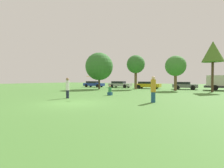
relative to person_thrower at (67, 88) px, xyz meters
The scene contains 13 objects.
ground_plane 3.42m from the person_thrower, 39.11° to the right, with size 120.00×120.00×0.00m, color #477A33.
person_thrower is the anchor object (origin of this frame).
person_catcher 7.39m from the person_thrower, ahead, with size 0.37×0.37×1.91m.
frisbee 2.19m from the person_thrower, 12.95° to the left, with size 0.27×0.27×0.04m.
bystander_sitting 4.68m from the person_thrower, 68.03° to the left, with size 0.43×0.36×1.05m.
tree_0 14.53m from the person_thrower, 113.69° to the left, with size 4.69×4.69×6.20m.
tree_1 16.28m from the person_thrower, 90.93° to the left, with size 3.05×3.05×5.74m.
tree_2 17.02m from the person_thrower, 68.37° to the left, with size 3.01×3.01×5.17m.
tree_3 19.04m from the person_thrower, 53.96° to the left, with size 2.69×2.69×6.64m.
parked_car_blue 22.03m from the person_thrower, 120.90° to the left, with size 4.66×1.95×1.27m.
parked_car_silver 20.04m from the person_thrower, 104.82° to the left, with size 4.60×2.12×1.29m.
parked_car_yellow 19.04m from the person_thrower, 87.80° to the left, with size 4.62×2.08×1.27m.
parked_car_grey 20.72m from the person_thrower, 70.32° to the left, with size 3.91×2.11×1.26m.
Camera 1 is at (8.44, -8.81, 1.66)m, focal length 27.41 mm.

